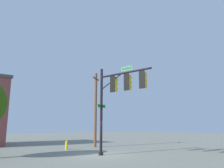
# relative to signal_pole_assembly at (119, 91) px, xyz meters

# --- Properties ---
(ground_plane) EXTENTS (120.00, 120.00, 0.00)m
(ground_plane) POSITION_rel_signal_pole_assembly_xyz_m (-1.70, -0.43, -4.66)
(ground_plane) COLOR slate
(signal_pole_assembly) EXTENTS (4.55, 1.70, 6.64)m
(signal_pole_assembly) POSITION_rel_signal_pole_assembly_xyz_m (0.00, 0.00, 0.00)
(signal_pole_assembly) COLOR black
(signal_pole_assembly) RESTS_ON ground_plane
(utility_pole) EXTENTS (1.19, 1.50, 7.90)m
(utility_pole) POSITION_rel_signal_pole_assembly_xyz_m (-7.48, 2.77, -0.59)
(utility_pole) COLOR brown
(utility_pole) RESTS_ON ground_plane
(fire_hydrant) EXTENTS (0.33, 0.24, 0.83)m
(fire_hydrant) POSITION_rel_signal_pole_assembly_xyz_m (-6.85, -0.76, -4.25)
(fire_hydrant) COLOR gold
(fire_hydrant) RESTS_ON ground_plane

